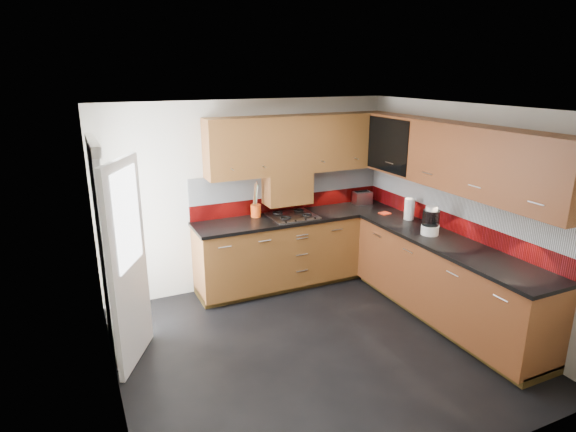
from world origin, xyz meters
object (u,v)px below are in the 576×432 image
toaster (362,198)px  food_processor (431,222)px  gas_hob (293,216)px  utensil_pot (256,209)px

toaster → food_processor: 1.43m
gas_hob → toaster: 1.16m
gas_hob → utensil_pot: 0.48m
utensil_pot → toaster: bearing=-1.7°
utensil_pot → toaster: size_ratio=1.76×
utensil_pot → toaster: 1.58m
utensil_pot → food_processor: bearing=-43.8°
toaster → food_processor: food_processor is taller
toaster → food_processor: bearing=-91.2°
utensil_pot → food_processor: 2.14m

